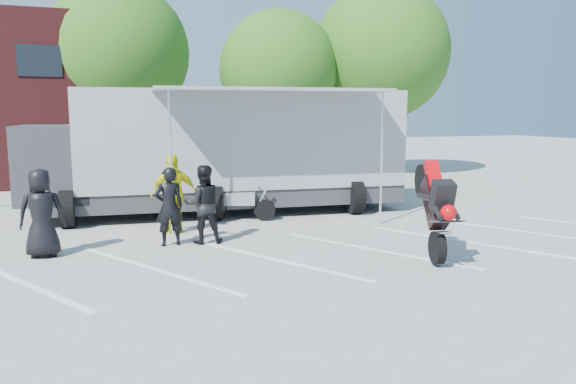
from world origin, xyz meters
TOP-DOWN VIEW (x-y plane):
  - ground at (0.00, 0.00)m, footprint 100.00×100.00m
  - parking_bay_lines at (0.00, 1.00)m, footprint 18.09×13.33m
  - tree_left at (-2.00, 16.00)m, footprint 6.12×6.12m
  - tree_mid at (5.00, 15.00)m, footprint 5.44×5.44m
  - tree_right at (10.00, 14.50)m, footprint 6.46×6.46m
  - transporter_truck at (0.55, 6.63)m, footprint 11.99×6.48m
  - parked_motorcycle at (0.62, 5.30)m, footprint 2.11×1.31m
  - stunt_bike_rider at (3.30, 0.12)m, footprint 1.33×2.04m
  - spectator_leather_a at (-4.34, 2.80)m, footprint 0.94×0.63m
  - spectator_leather_b at (-1.67, 2.96)m, footprint 0.70×0.49m
  - spectator_leather_c at (-0.89, 2.94)m, footprint 0.96×0.78m
  - spectator_hivis at (-1.37, 4.28)m, footprint 1.22×0.60m

SIDE VIEW (x-z plane):
  - ground at x=0.00m, z-range 0.00..0.00m
  - transporter_truck at x=0.55m, z-range -1.84..1.84m
  - parked_motorcycle at x=0.62m, z-range -0.52..0.52m
  - stunt_bike_rider at x=3.30m, z-range -1.11..1.11m
  - parking_bay_lines at x=0.00m, z-range 0.00..0.01m
  - spectator_leather_b at x=-1.67m, z-range 0.00..1.82m
  - spectator_leather_c at x=-0.89m, z-range 0.00..1.84m
  - spectator_leather_a at x=-4.34m, z-range 0.00..1.89m
  - spectator_hivis at x=-1.37m, z-range 0.00..2.02m
  - tree_mid at x=5.00m, z-range 1.10..8.78m
  - tree_left at x=-2.00m, z-range 1.25..9.89m
  - tree_right at x=10.00m, z-range 1.32..10.44m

